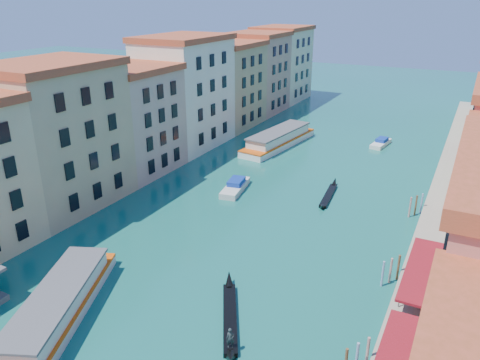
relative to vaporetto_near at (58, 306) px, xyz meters
name	(u,v)px	position (x,y,z in m)	size (l,w,h in m)	color
left_bank_palazzos	(166,103)	(-19.01, 44.40, 8.41)	(12.80, 128.40, 21.00)	beige
quay	(443,197)	(28.99, 44.72, -0.79)	(4.00, 140.00, 1.00)	gray
mooring_poles_right	(365,338)	(26.09, 8.52, 0.01)	(1.44, 54.24, 3.20)	#56301D
vaporetto_near	(58,306)	(0.00, 0.00, 0.00)	(11.63, 19.50, 2.88)	silver
vaporetto_far	(279,139)	(-2.51, 58.28, 0.15)	(7.53, 21.95, 3.20)	white
gondola_fore	(230,316)	(14.18, 6.88, -0.86)	(7.17, 11.85, 2.60)	black
gondola_far	(329,194)	(13.82, 38.56, -0.96)	(2.06, 11.43, 1.62)	black
motorboat_mid	(235,186)	(0.38, 34.34, -0.66)	(3.79, 8.22, 1.64)	silver
motorboat_far	(381,143)	(15.50, 67.79, -0.74)	(3.05, 7.11, 1.43)	silver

